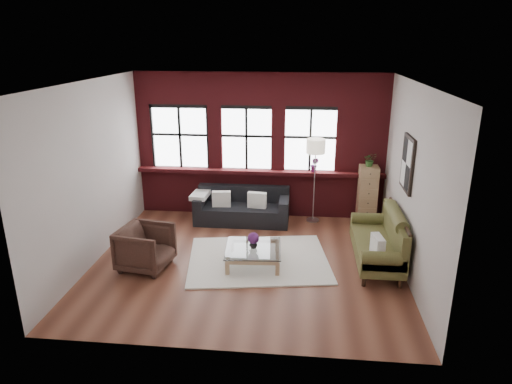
# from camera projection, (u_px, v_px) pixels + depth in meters

# --- Properties ---
(floor) EXTENTS (5.50, 5.50, 0.00)m
(floor) POSITION_uv_depth(u_px,v_px,m) (247.00, 262.00, 8.30)
(floor) COLOR brown
(floor) RESTS_ON ground
(ceiling) EXTENTS (5.50, 5.50, 0.00)m
(ceiling) POSITION_uv_depth(u_px,v_px,m) (246.00, 82.00, 7.28)
(ceiling) COLOR white
(ceiling) RESTS_ON ground
(wall_back) EXTENTS (5.50, 0.00, 5.50)m
(wall_back) POSITION_uv_depth(u_px,v_px,m) (260.00, 146.00, 10.14)
(wall_back) COLOR beige
(wall_back) RESTS_ON ground
(wall_front) EXTENTS (5.50, 0.00, 5.50)m
(wall_front) POSITION_uv_depth(u_px,v_px,m) (221.00, 239.00, 5.43)
(wall_front) COLOR beige
(wall_front) RESTS_ON ground
(wall_left) EXTENTS (0.00, 5.00, 5.00)m
(wall_left) POSITION_uv_depth(u_px,v_px,m) (92.00, 173.00, 8.06)
(wall_left) COLOR beige
(wall_left) RESTS_ON ground
(wall_right) EXTENTS (0.00, 5.00, 5.00)m
(wall_right) POSITION_uv_depth(u_px,v_px,m) (412.00, 183.00, 7.52)
(wall_right) COLOR beige
(wall_right) RESTS_ON ground
(brick_backwall) EXTENTS (5.50, 0.12, 3.20)m
(brick_backwall) POSITION_uv_depth(u_px,v_px,m) (260.00, 146.00, 10.09)
(brick_backwall) COLOR maroon
(brick_backwall) RESTS_ON floor
(sill_ledge) EXTENTS (5.50, 0.30, 0.08)m
(sill_ledge) POSITION_uv_depth(u_px,v_px,m) (260.00, 172.00, 10.18)
(sill_ledge) COLOR maroon
(sill_ledge) RESTS_ON brick_backwall
(window_left) EXTENTS (1.38, 0.10, 1.50)m
(window_left) POSITION_uv_depth(u_px,v_px,m) (180.00, 138.00, 10.22)
(window_left) COLOR black
(window_left) RESTS_ON brick_backwall
(window_mid) EXTENTS (1.38, 0.10, 1.50)m
(window_mid) POSITION_uv_depth(u_px,v_px,m) (247.00, 139.00, 10.08)
(window_mid) COLOR black
(window_mid) RESTS_ON brick_backwall
(window_right) EXTENTS (1.38, 0.10, 1.50)m
(window_right) POSITION_uv_depth(u_px,v_px,m) (310.00, 141.00, 9.94)
(window_right) COLOR black
(window_right) RESTS_ON brick_backwall
(wall_poster) EXTENTS (0.05, 0.74, 0.94)m
(wall_poster) POSITION_uv_depth(u_px,v_px,m) (408.00, 164.00, 7.73)
(wall_poster) COLOR black
(wall_poster) RESTS_ON wall_right
(shag_rug) EXTENTS (2.79, 2.34, 0.03)m
(shag_rug) POSITION_uv_depth(u_px,v_px,m) (258.00, 259.00, 8.37)
(shag_rug) COLOR white
(shag_rug) RESTS_ON floor
(dark_sofa) EXTENTS (2.04, 0.83, 0.74)m
(dark_sofa) POSITION_uv_depth(u_px,v_px,m) (242.00, 206.00, 10.01)
(dark_sofa) COLOR black
(dark_sofa) RESTS_ON floor
(pillow_a) EXTENTS (0.41, 0.19, 0.34)m
(pillow_a) POSITION_uv_depth(u_px,v_px,m) (221.00, 199.00, 9.89)
(pillow_a) COLOR white
(pillow_a) RESTS_ON dark_sofa
(pillow_b) EXTENTS (0.41, 0.19, 0.34)m
(pillow_b) POSITION_uv_depth(u_px,v_px,m) (257.00, 200.00, 9.82)
(pillow_b) COLOR white
(pillow_b) RESTS_ON dark_sofa
(vintage_settee) EXTENTS (0.85, 1.92, 1.02)m
(vintage_settee) POSITION_uv_depth(u_px,v_px,m) (377.00, 237.00, 8.09)
(vintage_settee) COLOR brown
(vintage_settee) RESTS_ON floor
(pillow_settee) EXTENTS (0.20, 0.40, 0.34)m
(pillow_settee) POSITION_uv_depth(u_px,v_px,m) (378.00, 246.00, 7.52)
(pillow_settee) COLOR white
(pillow_settee) RESTS_ON vintage_settee
(armchair) EXTENTS (0.97, 0.95, 0.77)m
(armchair) POSITION_uv_depth(u_px,v_px,m) (146.00, 248.00, 7.98)
(armchair) COLOR #37221B
(armchair) RESTS_ON floor
(coffee_table) EXTENTS (1.04, 1.04, 0.33)m
(coffee_table) POSITION_uv_depth(u_px,v_px,m) (253.00, 256.00, 8.18)
(coffee_table) COLOR tan
(coffee_table) RESTS_ON shag_rug
(vase) EXTENTS (0.16, 0.16, 0.15)m
(vase) POSITION_uv_depth(u_px,v_px,m) (253.00, 244.00, 8.10)
(vase) COLOR #B2B2B2
(vase) RESTS_ON coffee_table
(flowers) EXTENTS (0.20, 0.20, 0.20)m
(flowers) POSITION_uv_depth(u_px,v_px,m) (253.00, 238.00, 8.06)
(flowers) COLOR #62246B
(flowers) RESTS_ON vase
(drawer_chest) EXTENTS (0.40, 0.40, 1.29)m
(drawer_chest) POSITION_uv_depth(u_px,v_px,m) (367.00, 195.00, 9.86)
(drawer_chest) COLOR tan
(drawer_chest) RESTS_ON floor
(potted_plant_top) EXTENTS (0.28, 0.24, 0.30)m
(potted_plant_top) POSITION_uv_depth(u_px,v_px,m) (370.00, 160.00, 9.61)
(potted_plant_top) COLOR #2D5923
(potted_plant_top) RESTS_ON drawer_chest
(floor_lamp) EXTENTS (0.40, 0.40, 2.00)m
(floor_lamp) POSITION_uv_depth(u_px,v_px,m) (315.00, 178.00, 9.88)
(floor_lamp) COLOR #A5A5A8
(floor_lamp) RESTS_ON floor
(sill_plant) EXTENTS (0.22, 0.20, 0.32)m
(sill_plant) POSITION_uv_depth(u_px,v_px,m) (315.00, 165.00, 9.97)
(sill_plant) COLOR #62246B
(sill_plant) RESTS_ON sill_ledge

